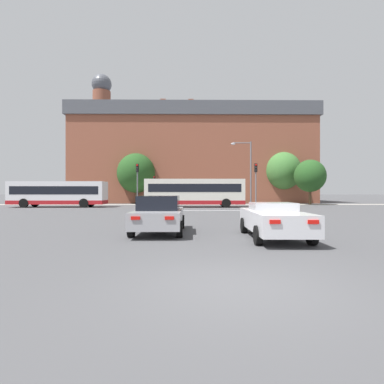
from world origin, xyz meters
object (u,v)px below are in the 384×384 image
bus_crossing_trailing (59,193)px  pedestrian_waiting (237,197)px  bus_crossing_lead (195,192)px  car_saloon_left (159,214)px  car_roadster_right (273,219)px  street_lamp_junction (247,167)px  traffic_light_far_left (154,185)px  traffic_light_near_left (137,179)px  traffic_light_near_right (256,179)px

bus_crossing_trailing → pedestrian_waiting: size_ratio=6.29×
bus_crossing_lead → bus_crossing_trailing: 15.45m
bus_crossing_lead → car_saloon_left: bearing=174.8°
car_roadster_right → pedestrian_waiting: (3.42, 29.43, 0.28)m
car_roadster_right → street_lamp_junction: street_lamp_junction is taller
car_saloon_left → street_lamp_junction: street_lamp_junction is taller
traffic_light_far_left → street_lamp_junction: street_lamp_junction is taller
traffic_light_near_left → street_lamp_junction: size_ratio=0.61×
car_saloon_left → traffic_light_far_left: 27.83m
bus_crossing_trailing → street_lamp_junction: street_lamp_junction is taller
car_roadster_right → traffic_light_near_left: size_ratio=1.07×
traffic_light_far_left → traffic_light_near_left: size_ratio=0.87×
traffic_light_far_left → street_lamp_junction: (11.10, -7.36, 1.86)m
traffic_light_far_left → traffic_light_near_right: bearing=-47.2°
car_roadster_right → traffic_light_far_left: size_ratio=1.23×
car_saloon_left → traffic_light_near_left: 16.64m
car_roadster_right → bus_crossing_trailing: bearing=129.4°
car_saloon_left → bus_crossing_trailing: 25.33m
bus_crossing_lead → pedestrian_waiting: 8.84m
street_lamp_junction → car_saloon_left: bearing=-110.9°
bus_crossing_lead → traffic_light_near_right: bearing=-134.5°
bus_crossing_trailing → street_lamp_junction: size_ratio=1.45×
car_saloon_left → traffic_light_far_left: bearing=97.5°
traffic_light_far_left → pedestrian_waiting: 11.31m
bus_crossing_trailing → traffic_light_near_right: (21.17, -5.77, 1.41)m
traffic_light_near_left → street_lamp_junction: bearing=19.9°
pedestrian_waiting → car_roadster_right: bearing=-93.1°
car_saloon_left → car_roadster_right: size_ratio=0.95×
bus_crossing_lead → traffic_light_far_left: (-5.30, 6.30, 0.90)m
traffic_light_near_left → pedestrian_waiting: size_ratio=2.64×
bus_crossing_trailing → traffic_light_far_left: bearing=-58.8°
bus_crossing_trailing → traffic_light_near_right: bearing=-105.3°
bus_crossing_lead → bus_crossing_trailing: bearing=89.4°
traffic_light_far_left → street_lamp_junction: bearing=-33.6°
traffic_light_near_right → pedestrian_waiting: bearing=89.2°
car_saloon_left → pedestrian_waiting: size_ratio=2.69×
car_saloon_left → street_lamp_junction: 21.94m
car_saloon_left → bus_crossing_trailing: bearing=122.8°
traffic_light_near_left → car_saloon_left: bearing=-77.1°
car_roadster_right → traffic_light_near_right: bearing=80.8°
car_roadster_right → traffic_light_near_right: 17.70m
car_saloon_left → car_roadster_right: (4.40, -1.61, -0.08)m
car_saloon_left → traffic_light_near_right: size_ratio=1.02×
car_roadster_right → traffic_light_near_right: size_ratio=1.07×
car_saloon_left → street_lamp_junction: (7.73, 20.20, 3.69)m
bus_crossing_trailing → car_saloon_left: bearing=-147.7°
car_saloon_left → traffic_light_near_right: 17.55m
traffic_light_near_right → street_lamp_junction: bearing=89.0°
traffic_light_near_right → traffic_light_far_left: bearing=132.8°
car_saloon_left → bus_crossing_trailing: (-13.52, 21.41, 0.77)m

